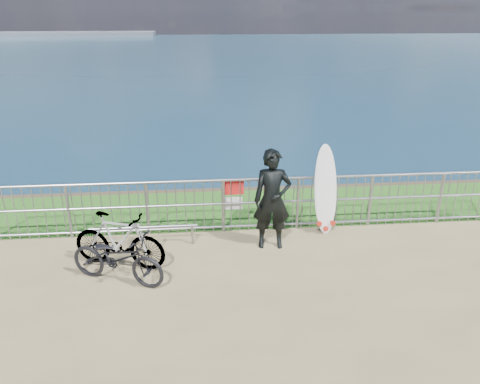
{
  "coord_description": "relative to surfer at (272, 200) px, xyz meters",
  "views": [
    {
      "loc": [
        -0.96,
        -6.93,
        4.22
      ],
      "look_at": [
        -0.21,
        1.2,
        1.0
      ],
      "focal_mm": 35.0,
      "sensor_mm": 36.0,
      "label": 1
    }
  ],
  "objects": [
    {
      "name": "seascape",
      "position": [
        -44.11,
        146.59,
        -4.98
      ],
      "size": [
        260.0,
        260.0,
        5.0
      ],
      "color": "brown",
      "rests_on": "ground"
    },
    {
      "name": "grass_strip",
      "position": [
        -0.36,
        1.8,
        -0.94
      ],
      "size": [
        120.0,
        120.0,
        0.0
      ],
      "primitive_type": "plane",
      "color": "#225918",
      "rests_on": "ground"
    },
    {
      "name": "bicycle_near",
      "position": [
        -2.69,
        -1.01,
        -0.51
      ],
      "size": [
        1.76,
        1.2,
        0.88
      ],
      "primitive_type": "imported",
      "rotation": [
        0.0,
        0.0,
        1.16
      ],
      "color": "black",
      "rests_on": "ground"
    },
    {
      "name": "surfer",
      "position": [
        0.0,
        0.0,
        0.0
      ],
      "size": [
        0.72,
        0.49,
        1.89
      ],
      "primitive_type": "imported",
      "rotation": [
        0.0,
        0.0,
        -0.06
      ],
      "color": "black",
      "rests_on": "ground"
    },
    {
      "name": "railing",
      "position": [
        -0.34,
        0.7,
        -0.37
      ],
      "size": [
        10.06,
        0.1,
        1.13
      ],
      "color": "gray",
      "rests_on": "ground"
    },
    {
      "name": "bike_rack",
      "position": [
        -2.39,
        0.21,
        -0.6
      ],
      "size": [
        2.01,
        0.05,
        0.42
      ],
      "color": "gray",
      "rests_on": "ground"
    },
    {
      "name": "bicycle_far",
      "position": [
        -2.73,
        -0.5,
        -0.44
      ],
      "size": [
        1.74,
        0.98,
        1.01
      ],
      "primitive_type": "imported",
      "rotation": [
        0.0,
        0.0,
        1.25
      ],
      "color": "black",
      "rests_on": "ground"
    },
    {
      "name": "surfboard",
      "position": [
        1.15,
        0.54,
        -0.12
      ],
      "size": [
        0.51,
        0.46,
        1.79
      ],
      "color": "silver",
      "rests_on": "ground"
    }
  ]
}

